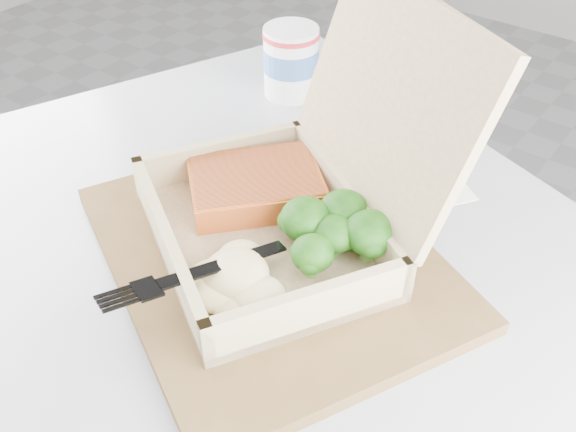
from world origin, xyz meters
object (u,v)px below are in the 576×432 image
Objects in this scene: serving_tray at (269,254)px; paper_cup at (291,59)px; takeout_container at (302,188)px; cafe_table at (220,360)px.

serving_tray is 3.80× the size of paper_cup.
takeout_container is at bearing 74.27° from serving_tray.
cafe_table is 0.20m from serving_tray.
takeout_container is (0.07, 0.06, 0.25)m from cafe_table.
paper_cup is at bearing 111.89° from cafe_table.
serving_tray is at bearing 18.05° from cafe_table.
paper_cup is (-0.18, 0.27, 0.04)m from serving_tray.
cafe_table is 2.80× the size of takeout_container.
takeout_container reaches higher than cafe_table.
paper_cup is at bearing 159.06° from takeout_container.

